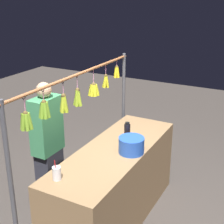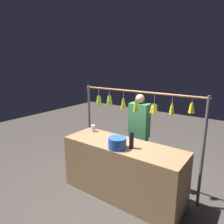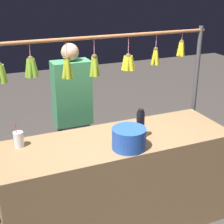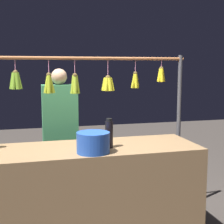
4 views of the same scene
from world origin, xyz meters
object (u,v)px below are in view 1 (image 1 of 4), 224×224
Objects in this scene: blue_bucket at (131,145)px; water_bottle at (127,134)px; drink_cup at (57,173)px; vendor_person at (48,149)px.

water_bottle is at bearing -142.02° from blue_bucket.
drink_cup is (0.81, -0.38, -0.02)m from blue_bucket.
drink_cup reaches higher than blue_bucket.
water_bottle is 1.01m from drink_cup.
vendor_person is at bearing -80.36° from blue_bucket.
water_bottle is 0.95× the size of blue_bucket.
blue_bucket is 0.17× the size of vendor_person.
vendor_person reaches higher than drink_cup.
water_bottle reaches higher than blue_bucket.
water_bottle is at bearing 111.48° from vendor_person.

